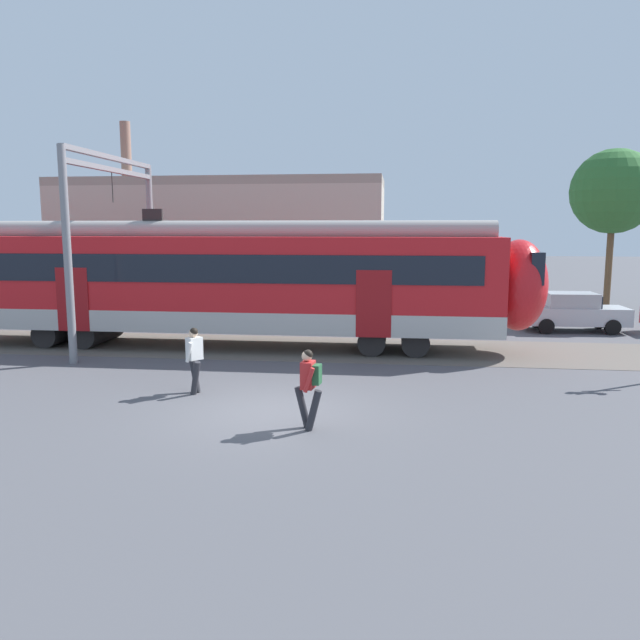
{
  "coord_description": "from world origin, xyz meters",
  "views": [
    {
      "loc": [
        2.74,
        -13.35,
        4.1
      ],
      "look_at": [
        0.66,
        3.33,
        1.6
      ],
      "focal_mm": 35.0,
      "sensor_mm": 36.0,
      "label": 1
    }
  ],
  "objects_px": {
    "pedestrian_white": "(194,356)",
    "parked_car_silver": "(573,312)",
    "commuter_train": "(0,279)",
    "pedestrian_red": "(309,382)"
  },
  "relations": [
    {
      "from": "pedestrian_white",
      "to": "parked_car_silver",
      "type": "distance_m",
      "value": 16.2
    },
    {
      "from": "commuter_train",
      "to": "parked_car_silver",
      "type": "xyz_separation_m",
      "value": [
        21.14,
        4.85,
        -1.47
      ]
    },
    {
      "from": "commuter_train",
      "to": "pedestrian_white",
      "type": "height_order",
      "value": "commuter_train"
    },
    {
      "from": "parked_car_silver",
      "to": "pedestrian_white",
      "type": "bearing_deg",
      "value": -137.34
    },
    {
      "from": "commuter_train",
      "to": "pedestrian_white",
      "type": "bearing_deg",
      "value": -33.58
    },
    {
      "from": "pedestrian_white",
      "to": "pedestrian_red",
      "type": "distance_m",
      "value": 4.01
    },
    {
      "from": "commuter_train",
      "to": "pedestrian_red",
      "type": "relative_size",
      "value": 22.83
    },
    {
      "from": "pedestrian_white",
      "to": "parked_car_silver",
      "type": "bearing_deg",
      "value": 42.66
    },
    {
      "from": "commuter_train",
      "to": "pedestrian_white",
      "type": "xyz_separation_m",
      "value": [
        9.23,
        -6.13,
        -1.29
      ]
    },
    {
      "from": "pedestrian_white",
      "to": "parked_car_silver",
      "type": "relative_size",
      "value": 0.41
    }
  ]
}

